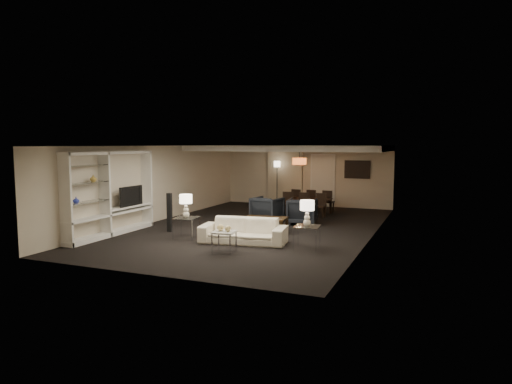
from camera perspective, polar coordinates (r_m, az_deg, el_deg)
The scene contains 35 objects.
floor at distance 14.02m, azimuth 0.00°, elevation -4.47°, with size 11.00×11.00×0.00m, color black.
ceiling at distance 13.79m, azimuth 0.00°, elevation 5.79°, with size 7.00×11.00×0.02m, color silver.
wall_back at distance 19.04m, azimuth 6.31°, elevation 2.05°, with size 7.00×0.02×2.50m, color beige.
wall_front at distance 9.04m, azimuth -13.39°, elevation -2.42°, with size 7.00×0.02×2.50m, color beige.
wall_left at distance 15.52m, azimuth -12.04°, elevation 1.06°, with size 0.02×11.00×2.50m, color beige.
wall_right at distance 12.94m, azimuth 14.49°, elevation 0.04°, with size 0.02×11.00×2.50m, color beige.
ceiling_soffit at distance 17.08m, azimuth 4.49°, elevation 5.48°, with size 7.00×4.00×0.20m, color silver.
curtains at distance 19.23m, azimuth 3.67°, elevation 1.96°, with size 1.50×0.12×2.40m, color beige.
door at distance 18.84m, azimuth 8.33°, elevation 1.37°, with size 0.90×0.05×2.10m, color silver.
painting at distance 18.51m, azimuth 12.56°, elevation 2.76°, with size 0.95×0.04×0.65m, color #142D38.
media_unit at distance 13.35m, azimuth -17.66°, elevation -0.19°, with size 0.38×3.40×2.35m, color white, non-canonical shape.
pendant_light at distance 17.00m, azimuth 5.44°, elevation 3.85°, with size 0.52×0.52×0.24m, color #D8591E.
sofa at distance 11.81m, azimuth -1.61°, elevation -4.86°, with size 2.22×0.87×0.65m, color beige.
coffee_table at distance 13.28m, azimuth 1.20°, elevation -4.11°, with size 1.22×0.71×0.44m, color black, non-canonical shape.
armchair_left at distance 15.03m, azimuth 1.41°, elevation -2.18°, with size 0.88×0.91×0.82m, color black.
armchair_right at distance 14.65m, azimuth 5.80°, elevation -2.42°, with size 0.88×0.91×0.82m, color black.
side_table_left at distance 12.59m, azimuth -8.72°, elevation -4.43°, with size 0.61×0.61×0.57m, color silver, non-canonical shape.
side_table_right at distance 11.25m, azimuth 6.37°, elevation -5.66°, with size 0.61×0.61×0.57m, color silver, non-canonical shape.
table_lamp_left at distance 12.50m, azimuth -8.76°, elevation -1.74°, with size 0.34×0.34×0.63m, color beige, non-canonical shape.
table_lamp_right at distance 11.14m, azimuth 6.41°, elevation -2.64°, with size 0.34×0.34×0.63m, color beige, non-canonical shape.
marble_table at distance 10.85m, azimuth -3.98°, elevation -6.23°, with size 0.51×0.51×0.51m, color white, non-canonical shape.
gold_gourd_a at distance 10.83m, azimuth -4.47°, elevation -4.45°, with size 0.16×0.16×0.16m, color #E6C779.
gold_gourd_b at distance 10.74m, azimuth -3.51°, elevation -4.59°, with size 0.14×0.14×0.14m, color tan.
television at distance 13.89m, azimuth -15.68°, elevation -0.47°, with size 0.13×1.00×0.58m, color black.
vase_blue at distance 12.38m, azimuth -21.58°, elevation -0.95°, with size 0.16×0.16×0.16m, color #2A39B9.
vase_amber at distance 12.80m, azimuth -19.67°, elevation 1.62°, with size 0.17×0.17×0.18m, color gold.
floor_speaker at distance 13.56m, azimuth -10.76°, elevation -2.51°, with size 0.12×0.12×1.13m, color black.
dining_table at distance 16.78m, azimuth 6.53°, elevation -1.80°, with size 1.61×0.90×0.57m, color black.
chair_nl at distance 16.32m, azimuth 3.88°, elevation -1.50°, with size 0.39×0.39×0.84m, color black, non-canonical shape.
chair_nm at distance 16.15m, azimuth 5.90°, elevation -1.61°, with size 0.39×0.39×0.84m, color black, non-canonical shape.
chair_nr at distance 15.99m, azimuth 7.97°, elevation -1.71°, with size 0.39×0.39×0.84m, color black, non-canonical shape.
chair_fl at distance 17.55m, azimuth 5.23°, elevation -0.99°, with size 0.39×0.39×0.84m, color black, non-canonical shape.
chair_fm at distance 17.39m, azimuth 7.12°, elevation -1.08°, with size 0.39×0.39×0.84m, color black, non-canonical shape.
chair_fr at distance 17.24m, azimuth 9.04°, elevation -1.17°, with size 0.39×0.39×0.84m, color black, non-canonical shape.
floor_lamp at distance 18.99m, azimuth 2.64°, elevation 1.09°, with size 0.27×0.27×1.86m, color black, non-canonical shape.
Camera 1 is at (5.25, -12.75, 2.55)m, focal length 32.00 mm.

